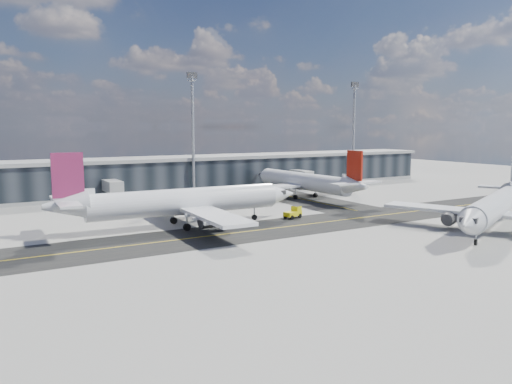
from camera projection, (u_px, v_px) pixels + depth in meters
ground at (314, 229)px, 79.28m from camera, size 300.00×300.00×0.00m
taxiway_lanes at (296, 217)px, 90.43m from camera, size 180.00×63.00×0.03m
terminal_concourse at (183, 175)px, 125.79m from camera, size 152.00×19.80×8.80m
floodlight_masts at (193, 129)px, 118.34m from camera, size 102.50×0.70×28.90m
airliner_af at (182, 202)px, 80.69m from camera, size 42.31×36.02×12.55m
airliner_redtail at (305, 182)px, 113.61m from camera, size 33.14×38.90×11.53m
airliner_near at (495, 206)px, 78.02m from camera, size 37.35×32.25×11.59m
baggage_tug at (294, 212)px, 89.07m from camera, size 3.74×2.57×2.14m
service_van at (300, 186)px, 130.98m from camera, size 2.81×5.05×1.34m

